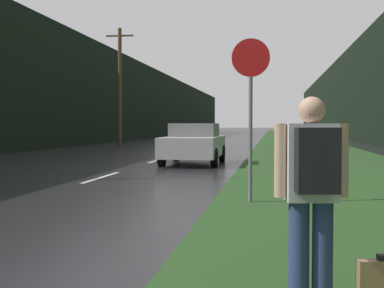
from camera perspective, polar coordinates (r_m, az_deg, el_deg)
name	(u,v)px	position (r m, az deg, el deg)	size (l,w,h in m)	color
grass_verge	(298,143)	(41.14, 11.24, 0.06)	(6.00, 240.00, 0.02)	#26471E
lane_stripe_c	(101,177)	(14.41, -9.63, -3.52)	(0.12, 3.00, 0.01)	silver
lane_stripe_d	(157,160)	(21.16, -3.71, -1.74)	(0.12, 3.00, 0.01)	silver
lane_stripe_e	(186,152)	(28.02, -0.67, -0.81)	(0.12, 3.00, 0.01)	silver
lane_stripe_f	(203,146)	(34.95, 1.17, -0.25)	(0.12, 3.00, 0.01)	silver
treeline_far_side	(129,100)	(52.99, -6.71, 4.65)	(2.00, 140.00, 7.66)	black
treeline_near_side	(359,94)	(51.77, 17.42, 5.13)	(2.00, 140.00, 8.56)	black
utility_pole_far	(120,85)	(35.17, -7.69, 6.21)	(1.80, 0.24, 7.68)	#4C3823
stop_sign	(251,103)	(9.56, 6.27, 4.42)	(0.68, 0.07, 2.92)	slate
hitchhiker_with_backpack	(312,187)	(4.09, 12.70, -4.55)	(0.55, 0.43, 1.60)	navy
car_passing_near	(194,143)	(19.13, 0.21, 0.06)	(1.97, 4.42, 1.45)	#BCBCBC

